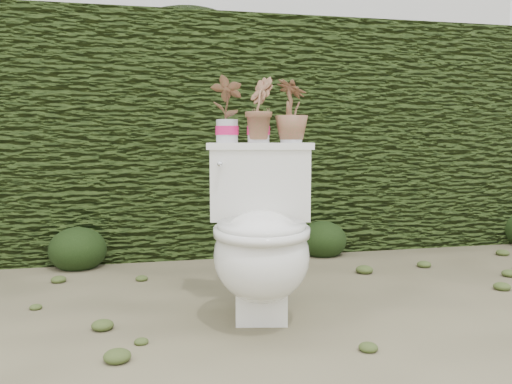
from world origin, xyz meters
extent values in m
plane|color=gray|center=(0.00, 0.00, 0.00)|extent=(60.00, 60.00, 0.00)
cube|color=#344818|center=(0.00, 1.60, 0.80)|extent=(8.00, 1.00, 1.60)
cube|color=silver|center=(0.60, 6.00, 2.00)|extent=(8.00, 3.50, 4.00)
cube|color=white|center=(0.08, -0.08, 0.10)|extent=(0.28, 0.34, 0.20)
ellipsoid|color=white|center=(0.06, -0.18, 0.30)|extent=(0.51, 0.59, 0.39)
cube|color=white|center=(0.13, 0.14, 0.57)|extent=(0.50, 0.26, 0.34)
cube|color=white|center=(0.13, 0.14, 0.76)|extent=(0.53, 0.29, 0.03)
cylinder|color=silver|center=(-0.07, 0.08, 0.68)|extent=(0.03, 0.06, 0.02)
sphere|color=silver|center=(-0.08, 0.05, 0.68)|extent=(0.03, 0.03, 0.03)
imported|color=#216A26|center=(-0.03, 0.17, 0.93)|extent=(0.19, 0.17, 0.30)
imported|color=#216A26|center=(0.12, 0.14, 0.92)|extent=(0.16, 0.18, 0.30)
imported|color=#216A26|center=(0.27, 0.11, 0.92)|extent=(0.21, 0.21, 0.28)
ellipsoid|color=#1E3010|center=(-0.81, 1.06, 0.14)|extent=(0.35, 0.35, 0.28)
ellipsoid|color=#1E3010|center=(0.79, 1.07, 0.13)|extent=(0.33, 0.33, 0.26)
camera|label=1|loc=(-0.46, -2.38, 0.81)|focal=38.00mm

